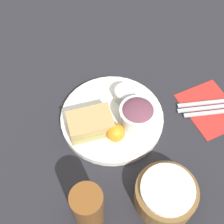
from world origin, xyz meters
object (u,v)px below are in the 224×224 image
object	(u,v)px
sandwich	(90,124)
plate	(112,118)
dressing_cup	(125,94)
salad_bowl	(137,114)
spoon	(212,112)
drink_glass	(88,207)
fork	(209,103)
bread_basket	(166,194)
knife	(211,107)

from	to	relation	value
sandwich	plate	bearing A→B (deg)	-170.23
dressing_cup	salad_bowl	bearing A→B (deg)	85.79
plate	dressing_cup	size ratio (longest dim) A/B	4.75
sandwich	spoon	bearing A→B (deg)	164.56
spoon	plate	bearing A→B (deg)	176.51
sandwich	drink_glass	bearing A→B (deg)	65.89
fork	spoon	world-z (taller)	same
bread_basket	knife	bearing A→B (deg)	-146.25
drink_glass	knife	distance (m)	0.47
sandwich	dressing_cup	size ratio (longest dim) A/B	2.12
bread_basket	knife	xyz separation A→B (m)	(-0.26, -0.18, -0.03)
dressing_cup	knife	bearing A→B (deg)	148.53
knife	spoon	world-z (taller)	same
plate	bread_basket	distance (m)	0.27
salad_bowl	knife	world-z (taller)	salad_bowl
knife	spoon	bearing A→B (deg)	-90.00
sandwich	bread_basket	world-z (taller)	bread_basket
plate	dressing_cup	world-z (taller)	dressing_cup
dressing_cup	knife	size ratio (longest dim) A/B	0.31
salad_bowl	drink_glass	world-z (taller)	drink_glass
plate	sandwich	size ratio (longest dim) A/B	2.24
spoon	dressing_cup	bearing A→B (deg)	162.62
drink_glass	spoon	xyz separation A→B (m)	(-0.44, -0.12, -0.06)
dressing_cup	bread_basket	world-z (taller)	bread_basket
plate	dressing_cup	bearing A→B (deg)	-145.46
drink_glass	bread_basket	distance (m)	0.19
sandwich	knife	xyz separation A→B (m)	(-0.35, 0.08, -0.04)
sandwich	drink_glass	world-z (taller)	drink_glass
salad_bowl	dressing_cup	world-z (taller)	salad_bowl
sandwich	drink_glass	xyz separation A→B (m)	(0.10, 0.21, 0.02)
knife	spoon	distance (m)	0.02
spoon	sandwich	bearing A→B (deg)	-177.51
salad_bowl	bread_basket	distance (m)	0.23
fork	knife	distance (m)	0.02
dressing_cup	bread_basket	bearing A→B (deg)	81.51
fork	sandwich	bearing A→B (deg)	-171.82
plate	sandwich	xyz separation A→B (m)	(0.07, 0.01, 0.03)
sandwich	drink_glass	distance (m)	0.24
sandwich	drink_glass	size ratio (longest dim) A/B	0.97
dressing_cup	drink_glass	xyz separation A→B (m)	(0.23, 0.27, 0.03)
salad_bowl	knife	size ratio (longest dim) A/B	0.50
dressing_cup	bread_basket	distance (m)	0.31
plate	knife	world-z (taller)	plate
salad_bowl	bread_basket	world-z (taller)	salad_bowl
drink_glass	knife	size ratio (longest dim) A/B	0.68
bread_basket	spoon	world-z (taller)	bread_basket
drink_glass	knife	bearing A→B (deg)	-163.12
salad_bowl	dressing_cup	size ratio (longest dim) A/B	1.62
fork	drink_glass	bearing A→B (deg)	-143.42
dressing_cup	fork	xyz separation A→B (m)	(-0.22, 0.12, -0.03)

